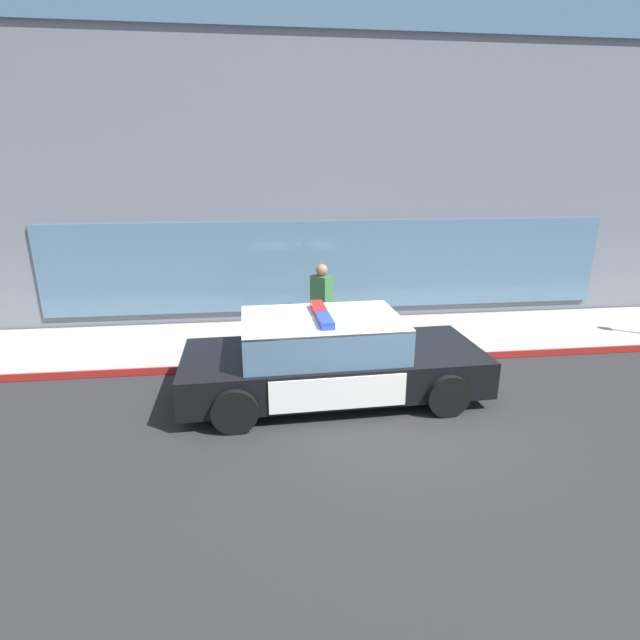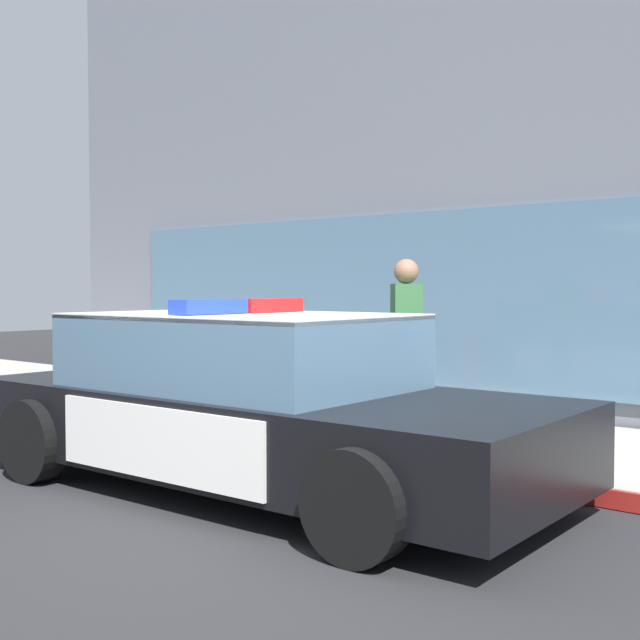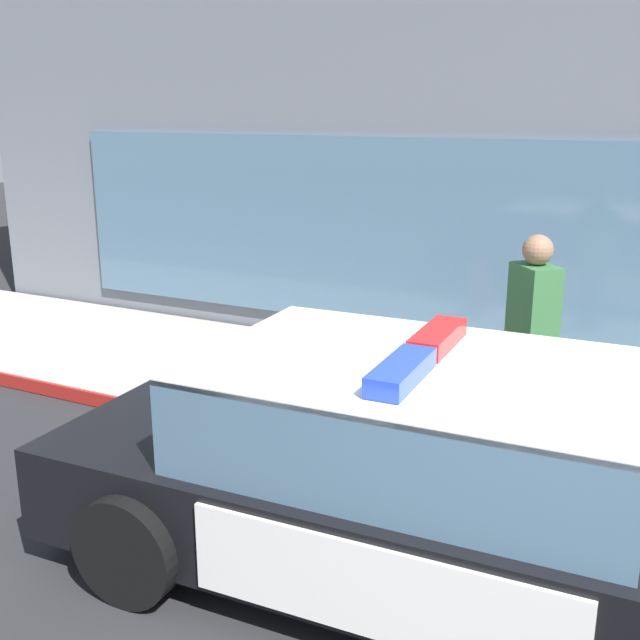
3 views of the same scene
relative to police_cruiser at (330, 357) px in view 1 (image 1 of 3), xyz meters
The scene contains 7 objects.
ground 1.45m from the police_cruiser, 35.94° to the right, with size 48.00×48.00×0.00m, color #262628.
sidewalk 2.79m from the police_cruiser, 67.53° to the left, with size 48.00×2.61×0.15m, color #A39E93.
curb_red_paint 1.70m from the police_cruiser, 48.98° to the left, with size 28.80×0.04×0.14m, color maroon.
storefront_building 10.08m from the police_cruiser, 69.18° to the left, with size 22.19×9.52×9.66m.
police_cruiser is the anchor object (origin of this frame).
fire_hydrant 2.31m from the police_cruiser, 125.03° to the left, with size 0.34×0.39×0.73m.
pedestrian_on_sidewalk 2.01m from the police_cruiser, 86.84° to the left, with size 0.46×0.47×1.71m.
Camera 1 is at (-2.08, -6.48, 3.66)m, focal length 26.79 mm.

